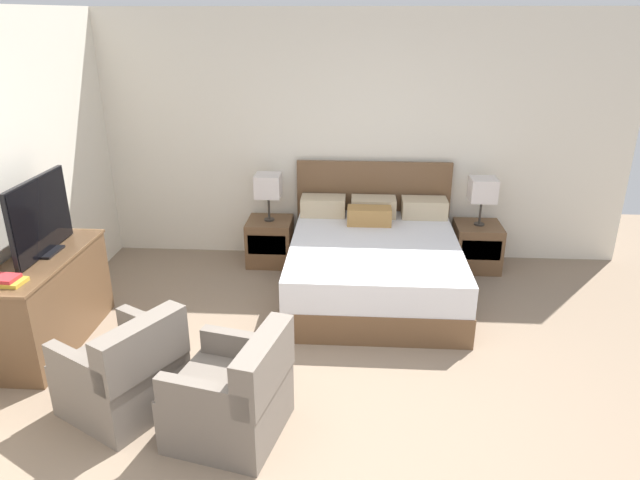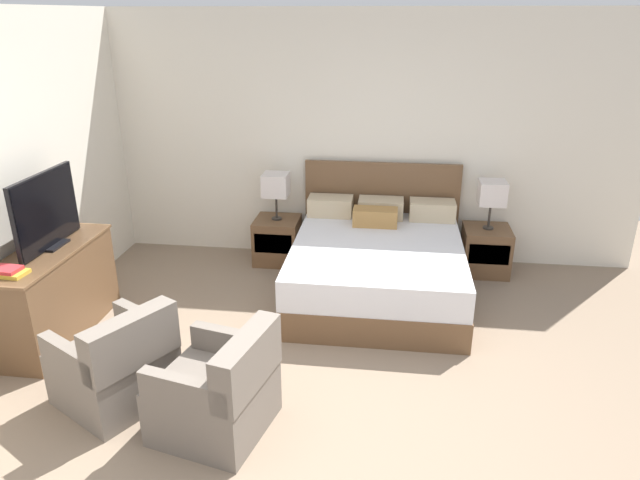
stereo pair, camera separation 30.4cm
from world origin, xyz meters
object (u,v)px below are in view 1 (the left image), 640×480
nightstand_left (270,241)px  tv (41,218)px  table_lamp_right (483,190)px  bed (374,263)px  table_lamp_left (268,186)px  nightstand_right (477,246)px  book_blue_cover (3,278)px  dresser (49,300)px  armchair_by_window (125,374)px  armchair_companion (233,397)px  book_red_cover (8,282)px

nightstand_left → tv: size_ratio=0.58×
tv → table_lamp_right: bearing=23.9°
bed → nightstand_left: bearing=149.9°
table_lamp_left → tv: 2.33m
nightstand_right → nightstand_left: bearing=180.0°
book_blue_cover → table_lamp_left: bearing=55.0°
dresser → armchair_by_window: dresser is taller
nightstand_left → tv: tv is taller
nightstand_left → table_lamp_left: (0.00, 0.00, 0.64)m
tv → bed: bearing=21.1°
bed → table_lamp_left: (-1.14, 0.66, 0.57)m
dresser → armchair_by_window: size_ratio=1.44×
bed → armchair_by_window: bed is taller
table_lamp_right → dresser: size_ratio=0.39×
book_blue_cover → armchair_companion: 1.93m
armchair_companion → table_lamp_right: bearing=53.3°
bed → book_red_cover: 3.18m
dresser → armchair_companion: bearing=-30.0°
table_lamp_right → tv: bearing=-156.1°
book_blue_cover → armchair_by_window: bearing=-19.4°
table_lamp_left → book_red_cover: (-1.56, -2.28, -0.09)m
book_red_cover → table_lamp_right: bearing=30.7°
table_lamp_left → armchair_companion: bearing=-86.4°
table_lamp_left → armchair_companion: table_lamp_left is taller
bed → book_blue_cover: 3.21m
tv → armchair_companion: (1.75, -1.11, -0.81)m
book_blue_cover → book_red_cover: bearing=0.0°
dresser → table_lamp_right: bearing=25.1°
book_blue_cover → armchair_companion: book_blue_cover is taller
bed → dresser: bearing=-157.1°
nightstand_left → armchair_by_window: bearing=-103.6°
table_lamp_left → nightstand_right: bearing=-0.0°
nightstand_left → bed: bearing=-30.1°
dresser → armchair_companion: size_ratio=1.62×
nightstand_right → bed: bearing=-149.9°
armchair_by_window → nightstand_left: bearing=76.4°
armchair_by_window → armchair_companion: size_ratio=1.13×
nightstand_right → armchair_companion: 3.51m
dresser → book_blue_cover: book_blue_cover is taller
nightstand_right → book_red_cover: (-3.84, -2.28, 0.55)m
nightstand_right → tv: 4.29m
table_lamp_left → dresser: 2.44m
table_lamp_left → armchair_by_window: bearing=-103.6°
tv → dresser: bearing=-91.5°
table_lamp_left → book_blue_cover: bearing=-125.0°
table_lamp_right → dresser: (-3.85, -1.80, -0.48)m
armchair_companion → dresser: bearing=150.0°
table_lamp_right → armchair_companion: bearing=-126.7°
book_red_cover → book_blue_cover: bearing=180.0°
armchair_companion → book_red_cover: bearing=162.8°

